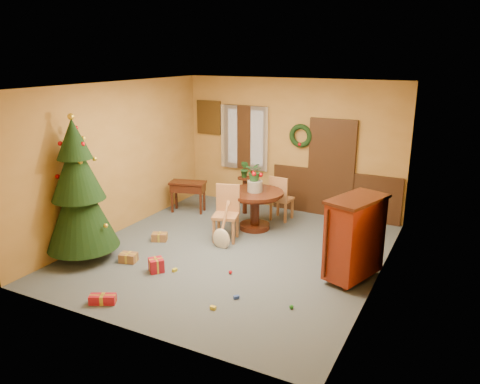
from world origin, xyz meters
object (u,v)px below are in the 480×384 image
Objects in this scene: dining_table at (255,203)px; sideboard at (355,236)px; christmas_tree at (79,192)px; writing_desk at (188,189)px; chair_near at (227,211)px.

dining_table is 2.63m from sideboard.
christmas_tree is 2.99m from writing_desk.
chair_near is at bearing 47.36° from christmas_tree.
sideboard is at bearing 17.20° from christmas_tree.
dining_table is 1.34× the size of writing_desk.
dining_table is 0.85× the size of sideboard.
sideboard reaches higher than dining_table.
chair_near is (-0.25, -0.71, 0.01)m from dining_table.
chair_near reaches higher than writing_desk.
christmas_tree is 4.53m from sideboard.
chair_near is 1.22× the size of writing_desk.
sideboard is at bearing -29.11° from dining_table.
writing_desk is (-1.77, 0.29, -0.03)m from dining_table.
writing_desk is (0.23, 2.90, -0.66)m from christmas_tree.
sideboard reaches higher than chair_near.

